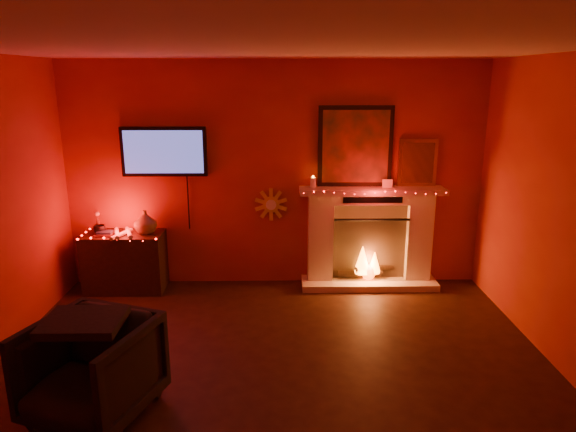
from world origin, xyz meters
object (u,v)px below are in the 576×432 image
(fireplace, at_px, (369,228))
(console_table, at_px, (126,259))
(tv, at_px, (164,152))
(armchair, at_px, (92,369))
(sunburst_clock, at_px, (271,205))

(fireplace, relative_size, console_table, 2.21)
(console_table, bearing_deg, tv, 21.42)
(console_table, xyz_separation_m, armchair, (0.44, -2.41, -0.01))
(fireplace, height_order, armchair, fireplace)
(tv, distance_m, console_table, 1.36)
(console_table, height_order, armchair, console_table)
(tv, xyz_separation_m, sunburst_clock, (1.25, 0.03, -0.65))
(tv, bearing_deg, armchair, -91.23)
(armchair, bearing_deg, sunburst_clock, 84.24)
(tv, bearing_deg, console_table, -158.58)
(sunburst_clock, distance_m, armchair, 3.00)
(armchair, bearing_deg, fireplace, 66.11)
(fireplace, xyz_separation_m, console_table, (-2.93, -0.13, -0.33))
(console_table, distance_m, armchair, 2.45)
(tv, distance_m, armchair, 2.89)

